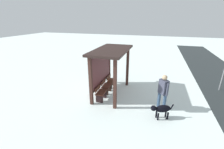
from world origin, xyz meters
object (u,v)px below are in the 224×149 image
object	(u,v)px
bench_center_inside	(106,88)
bench_right_inside	(111,82)
bus_shelter	(108,60)
dog	(161,109)
bench_left_inside	(101,94)
person_walking	(163,90)

from	to	relation	value
bench_center_inside	bench_right_inside	xyz separation A→B (m)	(0.83, -0.00, -0.00)
bus_shelter	dog	xyz separation A→B (m)	(-1.55, -2.85, -1.46)
bus_shelter	bench_left_inside	world-z (taller)	bus_shelter
bus_shelter	dog	size ratio (longest dim) A/B	3.44
dog	bus_shelter	bearing A→B (deg)	61.50
bench_left_inside	bench_right_inside	world-z (taller)	bench_left_inside
bench_right_inside	dog	bearing A→B (deg)	-128.54
person_walking	dog	world-z (taller)	person_walking
bench_right_inside	dog	xyz separation A→B (m)	(-2.37, -2.98, 0.16)
bus_shelter	bench_left_inside	distance (m)	1.82
bench_center_inside	dog	bearing A→B (deg)	-117.43
bench_center_inside	bench_right_inside	bearing A→B (deg)	-0.05
bench_left_inside	bench_center_inside	world-z (taller)	bench_center_inside
bus_shelter	bench_center_inside	bearing A→B (deg)	90.00
bus_shelter	bench_center_inside	xyz separation A→B (m)	(0.00, 0.13, -1.62)
bus_shelter	bench_right_inside	size ratio (longest dim) A/B	4.36
person_walking	dog	bearing A→B (deg)	179.17
bench_left_inside	bench_right_inside	size ratio (longest dim) A/B	1.01
bus_shelter	person_walking	xyz separation A→B (m)	(-0.84, -2.86, -0.92)
bench_right_inside	dog	world-z (taller)	bench_right_inside
person_walking	bench_left_inside	bearing A→B (deg)	89.74
bench_left_inside	dog	bearing A→B (deg)	-103.58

